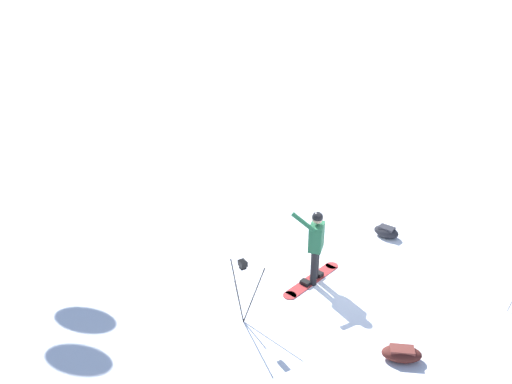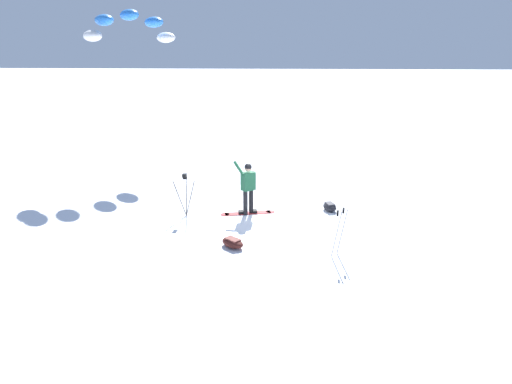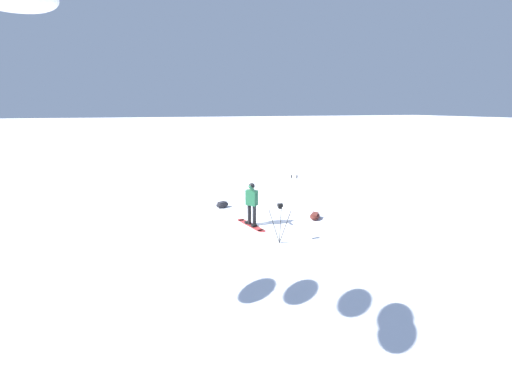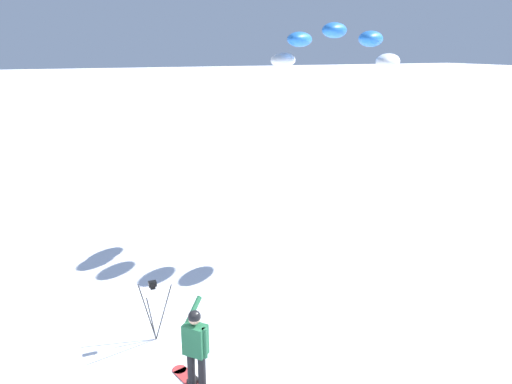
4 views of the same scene
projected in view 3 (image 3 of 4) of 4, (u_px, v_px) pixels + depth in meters
ground_plane at (255, 219)px, 13.19m from camera, size 300.00×300.00×0.00m
snowboarder at (252, 200)px, 12.26m from camera, size 0.73×0.51×1.66m
snowboard at (251, 225)px, 12.48m from camera, size 1.67×0.66×0.10m
gear_bag_large at (222, 204)px, 14.68m from camera, size 0.56×0.70×0.26m
camera_tripod at (280, 215)px, 10.63m from camera, size 0.68×0.67×1.35m
gear_bag_small at (315, 216)px, 13.17m from camera, size 0.77×0.72×0.24m
ski_poles at (294, 184)px, 15.58m from camera, size 0.37×0.37×1.24m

